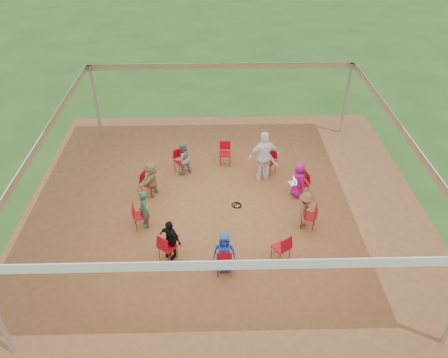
{
  "coord_description": "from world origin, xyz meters",
  "views": [
    {
      "loc": [
        -0.29,
        -10.99,
        9.09
      ],
      "look_at": [
        -0.01,
        0.3,
        1.02
      ],
      "focal_mm": 35.0,
      "sensor_mm": 36.0,
      "label": 1
    }
  ],
  "objects_px": {
    "chair_0": "(301,184)",
    "chair_4": "(149,183)",
    "chair_1": "(269,162)",
    "person_seated_7": "(305,210)",
    "laptop": "(294,182)",
    "chair_6": "(168,247)",
    "chair_3": "(181,161)",
    "person_seated_3": "(151,179)",
    "person_seated_4": "(144,210)",
    "person_seated_6": "(224,252)",
    "person_seated_0": "(298,180)",
    "person_seated_1": "(267,159)",
    "chair_9": "(309,216)",
    "cable_coil": "(237,205)",
    "chair_7": "(224,261)",
    "standing_person": "(264,157)",
    "person_seated_2": "(183,158)",
    "chair_8": "(281,247)",
    "chair_2": "(225,154)",
    "person_seated_5": "(170,239)",
    "chair_5": "(141,215)"
  },
  "relations": [
    {
      "from": "laptop",
      "to": "chair_6",
      "type": "bearing_deg",
      "value": 109.04
    },
    {
      "from": "chair_1",
      "to": "laptop",
      "type": "bearing_deg",
      "value": 152.25
    },
    {
      "from": "person_seated_1",
      "to": "person_seated_3",
      "type": "relative_size",
      "value": 1.0
    },
    {
      "from": "person_seated_5",
      "to": "standing_person",
      "type": "height_order",
      "value": "standing_person"
    },
    {
      "from": "chair_5",
      "to": "standing_person",
      "type": "bearing_deg",
      "value": 105.1
    },
    {
      "from": "chair_6",
      "to": "person_seated_7",
      "type": "distance_m",
      "value": 4.27
    },
    {
      "from": "chair_3",
      "to": "person_seated_6",
      "type": "distance_m",
      "value": 5.02
    },
    {
      "from": "person_seated_1",
      "to": "cable_coil",
      "type": "distance_m",
      "value": 2.27
    },
    {
      "from": "person_seated_5",
      "to": "person_seated_1",
      "type": "bearing_deg",
      "value": 90.0
    },
    {
      "from": "chair_3",
      "to": "cable_coil",
      "type": "bearing_deg",
      "value": 99.12
    },
    {
      "from": "chair_7",
      "to": "person_seated_0",
      "type": "height_order",
      "value": "person_seated_0"
    },
    {
      "from": "chair_0",
      "to": "person_seated_3",
      "type": "bearing_deg",
      "value": 72.42
    },
    {
      "from": "person_seated_4",
      "to": "person_seated_6",
      "type": "xyz_separation_m",
      "value": [
        2.39,
        -1.85,
        0.0
      ]
    },
    {
      "from": "chair_3",
      "to": "standing_person",
      "type": "height_order",
      "value": "standing_person"
    },
    {
      "from": "person_seated_1",
      "to": "person_seated_7",
      "type": "distance_m",
      "value": 3.03
    },
    {
      "from": "chair_0",
      "to": "chair_6",
      "type": "height_order",
      "value": "same"
    },
    {
      "from": "chair_5",
      "to": "standing_person",
      "type": "xyz_separation_m",
      "value": [
        4.0,
        2.44,
        0.51
      ]
    },
    {
      "from": "chair_2",
      "to": "person_seated_1",
      "type": "xyz_separation_m",
      "value": [
        1.49,
        -0.66,
        0.2
      ]
    },
    {
      "from": "person_seated_5",
      "to": "chair_9",
      "type": "bearing_deg",
      "value": 53.05
    },
    {
      "from": "chair_9",
      "to": "person_seated_4",
      "type": "bearing_deg",
      "value": 107.58
    },
    {
      "from": "person_seated_3",
      "to": "person_seated_7",
      "type": "relative_size",
      "value": 1.0
    },
    {
      "from": "chair_1",
      "to": "person_seated_3",
      "type": "bearing_deg",
      "value": 54.95
    },
    {
      "from": "chair_0",
      "to": "chair_4",
      "type": "bearing_deg",
      "value": 72.0
    },
    {
      "from": "standing_person",
      "to": "person_seated_2",
      "type": "bearing_deg",
      "value": -18.76
    },
    {
      "from": "person_seated_6",
      "to": "laptop",
      "type": "height_order",
      "value": "person_seated_6"
    },
    {
      "from": "chair_3",
      "to": "standing_person",
      "type": "xyz_separation_m",
      "value": [
        2.93,
        -0.55,
        0.51
      ]
    },
    {
      "from": "chair_2",
      "to": "chair_3",
      "type": "relative_size",
      "value": 1.0
    },
    {
      "from": "chair_3",
      "to": "laptop",
      "type": "bearing_deg",
      "value": 123.68
    },
    {
      "from": "chair_5",
      "to": "cable_coil",
      "type": "relative_size",
      "value": 2.17
    },
    {
      "from": "person_seated_0",
      "to": "standing_person",
      "type": "bearing_deg",
      "value": 31.59
    },
    {
      "from": "chair_2",
      "to": "person_seated_0",
      "type": "height_order",
      "value": "person_seated_0"
    },
    {
      "from": "chair_1",
      "to": "chair_4",
      "type": "bearing_deg",
      "value": 54.0
    },
    {
      "from": "person_seated_0",
      "to": "person_seated_2",
      "type": "height_order",
      "value": "same"
    },
    {
      "from": "chair_7",
      "to": "person_seated_3",
      "type": "distance_m",
      "value": 4.27
    },
    {
      "from": "chair_8",
      "to": "cable_coil",
      "type": "xyz_separation_m",
      "value": [
        -1.11,
        2.42,
        -0.43
      ]
    },
    {
      "from": "chair_1",
      "to": "person_seated_7",
      "type": "height_order",
      "value": "person_seated_7"
    },
    {
      "from": "person_seated_7",
      "to": "standing_person",
      "type": "relative_size",
      "value": 0.68
    },
    {
      "from": "person_seated_1",
      "to": "person_seated_4",
      "type": "height_order",
      "value": "same"
    },
    {
      "from": "standing_person",
      "to": "person_seated_3",
      "type": "bearing_deg",
      "value": 2.07
    },
    {
      "from": "chair_6",
      "to": "standing_person",
      "type": "distance_m",
      "value": 4.92
    },
    {
      "from": "chair_3",
      "to": "person_seated_3",
      "type": "relative_size",
      "value": 0.7
    },
    {
      "from": "person_seated_6",
      "to": "person_seated_7",
      "type": "height_order",
      "value": "same"
    },
    {
      "from": "chair_6",
      "to": "chair_9",
      "type": "xyz_separation_m",
      "value": [
        4.19,
        1.22,
        0.0
      ]
    },
    {
      "from": "chair_9",
      "to": "person_seated_3",
      "type": "height_order",
      "value": "person_seated_3"
    },
    {
      "from": "chair_2",
      "to": "person_seated_5",
      "type": "bearing_deg",
      "value": 72.42
    },
    {
      "from": "chair_0",
      "to": "chair_4",
      "type": "distance_m",
      "value": 5.13
    },
    {
      "from": "person_seated_0",
      "to": "person_seated_1",
      "type": "relative_size",
      "value": 1.0
    },
    {
      "from": "person_seated_1",
      "to": "cable_coil",
      "type": "height_order",
      "value": "person_seated_1"
    },
    {
      "from": "chair_3",
      "to": "person_seated_6",
      "type": "relative_size",
      "value": 0.7
    },
    {
      "from": "chair_4",
      "to": "chair_7",
      "type": "xyz_separation_m",
      "value": [
        2.45,
        -3.6,
        0.0
      ]
    }
  ]
}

